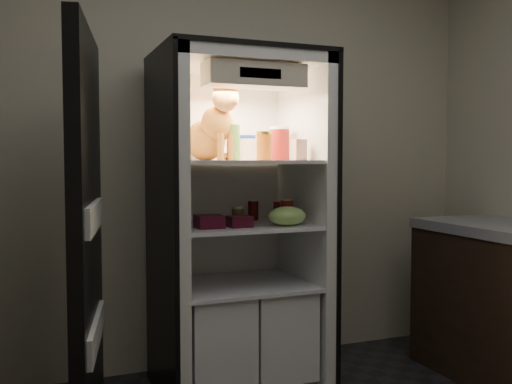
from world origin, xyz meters
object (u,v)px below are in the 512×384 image
(soda_can_b, at_px, (278,211))
(refrigerator, at_px, (237,249))
(mayo_tub, at_px, (247,148))
(soda_can_a, at_px, (253,210))
(condiment_jar, at_px, (238,215))
(salsa_jar, at_px, (264,146))
(tabby_cat, at_px, (212,130))
(cream_carton, at_px, (299,150))
(berry_box_left, at_px, (209,222))
(pepper_jar, at_px, (280,143))
(soda_can_c, at_px, (287,212))
(parmesan_shaker, at_px, (233,142))
(berry_box_right, at_px, (239,221))
(grape_bag, at_px, (287,216))

(soda_can_b, bearing_deg, refrigerator, -179.71)
(soda_can_b, bearing_deg, mayo_tub, 169.27)
(mayo_tub, height_order, soda_can_a, mayo_tub)
(mayo_tub, distance_m, condiment_jar, 0.40)
(soda_can_b, bearing_deg, salsa_jar, -138.65)
(tabby_cat, distance_m, salsa_jar, 0.30)
(cream_carton, relative_size, berry_box_left, 0.84)
(soda_can_b, relative_size, berry_box_left, 0.86)
(pepper_jar, distance_m, soda_can_c, 0.42)
(refrigerator, bearing_deg, pepper_jar, 3.32)
(mayo_tub, distance_m, soda_can_a, 0.37)
(soda_can_c, height_order, berry_box_left, soda_can_c)
(cream_carton, height_order, berry_box_left, cream_carton)
(tabby_cat, bearing_deg, pepper_jar, -21.13)
(parmesan_shaker, xyz_separation_m, soda_can_c, (0.27, -0.10, -0.38))
(pepper_jar, bearing_deg, berry_box_right, -145.96)
(parmesan_shaker, relative_size, cream_carton, 1.71)
(soda_can_b, xyz_separation_m, berry_box_right, (-0.32, -0.21, -0.03))
(soda_can_a, xyz_separation_m, soda_can_c, (0.10, -0.25, 0.01))
(soda_can_a, distance_m, soda_can_c, 0.27)
(pepper_jar, bearing_deg, tabby_cat, 178.58)
(tabby_cat, xyz_separation_m, grape_bag, (0.33, -0.27, -0.46))
(cream_carton, bearing_deg, parmesan_shaker, 157.41)
(cream_carton, bearing_deg, berry_box_right, -178.70)
(salsa_jar, xyz_separation_m, cream_carton, (0.17, -0.08, -0.02))
(tabby_cat, xyz_separation_m, soda_can_c, (0.37, -0.19, -0.45))
(soda_can_c, height_order, grape_bag, soda_can_c)
(refrigerator, distance_m, salsa_jar, 0.60)
(soda_can_c, bearing_deg, soda_can_a, 111.93)
(parmesan_shaker, height_order, soda_can_b, parmesan_shaker)
(condiment_jar, bearing_deg, mayo_tub, 47.08)
(cream_carton, bearing_deg, condiment_jar, 155.76)
(pepper_jar, height_order, berry_box_right, pepper_jar)
(soda_can_a, relative_size, condiment_jar, 1.23)
(pepper_jar, bearing_deg, condiment_jar, -164.85)
(refrigerator, relative_size, pepper_jar, 9.88)
(soda_can_b, bearing_deg, berry_box_left, -157.89)
(mayo_tub, distance_m, berry_box_right, 0.48)
(salsa_jar, xyz_separation_m, berry_box_left, (-0.34, -0.07, -0.39))
(berry_box_right, bearing_deg, soda_can_b, 33.44)
(refrigerator, xyz_separation_m, parmesan_shaker, (-0.04, -0.06, 0.59))
(berry_box_left, bearing_deg, soda_can_b, 22.11)
(refrigerator, distance_m, soda_can_b, 0.33)
(pepper_jar, bearing_deg, refrigerator, -176.68)
(refrigerator, bearing_deg, berry_box_left, -138.70)
(mayo_tub, xyz_separation_m, pepper_jar, (0.20, -0.02, 0.03))
(salsa_jar, distance_m, condiment_jar, 0.41)
(mayo_tub, xyz_separation_m, berry_box_left, (-0.29, -0.23, -0.39))
(condiment_jar, bearing_deg, soda_can_b, 13.05)
(soda_can_c, bearing_deg, pepper_jar, 78.27)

